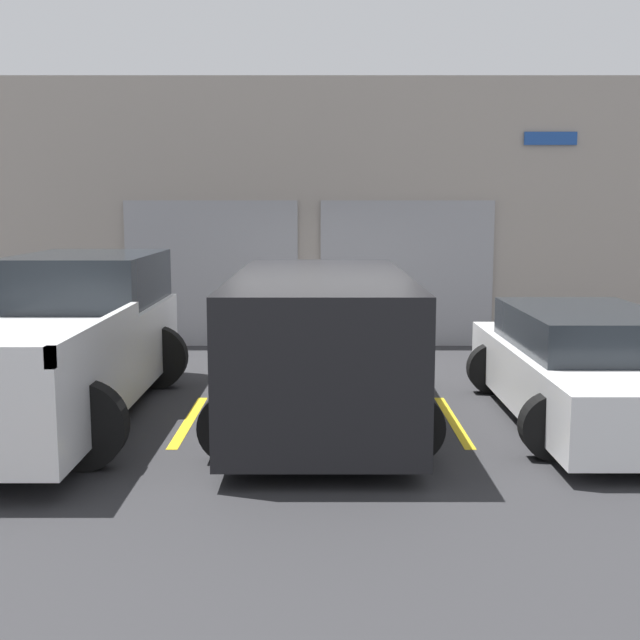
% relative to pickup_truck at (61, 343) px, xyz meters
% --- Properties ---
extents(ground_plane, '(28.00, 28.00, 0.00)m').
position_rel_pickup_truck_xyz_m(ground_plane, '(3.03, 1.73, -0.86)').
color(ground_plane, '#2D2D30').
extents(shophouse_building, '(14.26, 0.68, 4.63)m').
position_rel_pickup_truck_xyz_m(shophouse_building, '(3.03, 5.02, 1.42)').
color(shophouse_building, '#9E9389').
rests_on(shophouse_building, ground).
extents(pickup_truck, '(2.45, 5.45, 1.82)m').
position_rel_pickup_truck_xyz_m(pickup_truck, '(0.00, 0.00, 0.00)').
color(pickup_truck, white).
rests_on(pickup_truck, ground).
extents(sedan_white, '(2.21, 4.48, 1.28)m').
position_rel_pickup_truck_xyz_m(sedan_white, '(6.06, -0.28, -0.25)').
color(sedan_white, white).
rests_on(sedan_white, ground).
extents(sedan_side, '(2.38, 4.69, 1.70)m').
position_rel_pickup_truck_xyz_m(sedan_side, '(3.03, -0.30, 0.06)').
color(sedan_side, black).
rests_on(sedan_side, ground).
extents(parking_stripe_left, '(0.12, 2.20, 0.01)m').
position_rel_pickup_truck_xyz_m(parking_stripe_left, '(1.52, -0.30, -0.86)').
color(parking_stripe_left, gold).
rests_on(parking_stripe_left, ground).
extents(parking_stripe_centre, '(0.12, 2.20, 0.01)m').
position_rel_pickup_truck_xyz_m(parking_stripe_centre, '(4.55, -0.30, -0.86)').
color(parking_stripe_centre, gold).
rests_on(parking_stripe_centre, ground).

